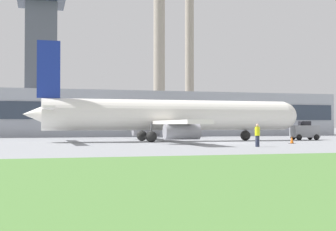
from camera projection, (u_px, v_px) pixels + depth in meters
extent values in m
plane|color=gray|center=(222.00, 143.00, 46.13)|extent=(400.00, 400.00, 0.00)
cube|color=#9EA3AD|center=(147.00, 114.00, 77.59)|extent=(63.82, 11.29, 7.11)
cube|color=#2D3847|center=(155.00, 111.00, 72.12)|extent=(62.54, 0.16, 2.56)
cube|color=#4C515B|center=(41.00, 70.00, 73.12)|extent=(4.78, 4.78, 20.79)
cylinder|color=gray|center=(159.00, 41.00, 111.64)|extent=(2.73, 2.73, 43.88)
cylinder|color=gray|center=(189.00, 51.00, 117.30)|extent=(2.20, 2.20, 40.85)
cylinder|color=white|center=(171.00, 115.00, 50.99)|extent=(27.31, 3.32, 3.32)
sphere|color=white|center=(283.00, 116.00, 54.68)|extent=(3.15, 3.15, 3.15)
cone|color=white|center=(41.00, 114.00, 47.29)|extent=(3.65, 3.15, 3.15)
cube|color=navy|center=(49.00, 69.00, 47.58)|extent=(2.32, 0.24, 5.88)
cube|color=white|center=(48.00, 108.00, 43.75)|extent=(1.02, 7.72, 0.20)
cube|color=white|center=(47.00, 111.00, 51.19)|extent=(1.02, 7.72, 0.20)
cube|color=white|center=(178.00, 122.00, 43.77)|extent=(2.28, 12.87, 0.36)
cube|color=white|center=(144.00, 123.00, 57.43)|extent=(2.28, 12.87, 0.36)
cylinder|color=gray|center=(182.00, 132.00, 43.49)|extent=(3.35, 1.46, 1.46)
cylinder|color=gray|center=(146.00, 130.00, 57.84)|extent=(3.35, 1.46, 1.46)
cylinder|color=#59595B|center=(245.00, 129.00, 53.35)|extent=(0.20, 0.20, 1.46)
sphere|color=black|center=(245.00, 136.00, 53.34)|extent=(1.16, 1.16, 1.16)
cylinder|color=#59595B|center=(151.00, 130.00, 48.04)|extent=(0.20, 0.20, 1.46)
sphere|color=black|center=(151.00, 137.00, 48.03)|extent=(1.16, 1.16, 1.16)
cylinder|color=#59595B|center=(142.00, 129.00, 52.39)|extent=(0.20, 0.20, 1.46)
sphere|color=black|center=(142.00, 136.00, 52.38)|extent=(1.16, 1.16, 1.16)
cube|color=gray|center=(305.00, 131.00, 55.77)|extent=(3.29, 2.00, 1.42)
cube|color=black|center=(305.00, 123.00, 55.79)|extent=(1.21, 1.29, 0.50)
sphere|color=black|center=(316.00, 137.00, 55.16)|extent=(0.70, 0.70, 0.70)
sphere|color=black|center=(310.00, 137.00, 56.74)|extent=(0.70, 0.70, 0.70)
sphere|color=black|center=(299.00, 137.00, 54.78)|extent=(0.70, 0.70, 0.70)
sphere|color=black|center=(293.00, 137.00, 56.36)|extent=(0.70, 0.70, 0.70)
cylinder|color=#23283D|center=(257.00, 141.00, 38.13)|extent=(0.47, 0.47, 0.91)
cylinder|color=yellow|center=(257.00, 131.00, 38.15)|extent=(0.59, 0.59, 0.72)
sphere|color=tan|center=(257.00, 125.00, 38.16)|extent=(0.25, 0.25, 0.25)
cube|color=black|center=(292.00, 143.00, 44.86)|extent=(0.51, 0.51, 0.03)
cone|color=orange|center=(292.00, 140.00, 44.86)|extent=(0.36, 0.36, 0.71)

